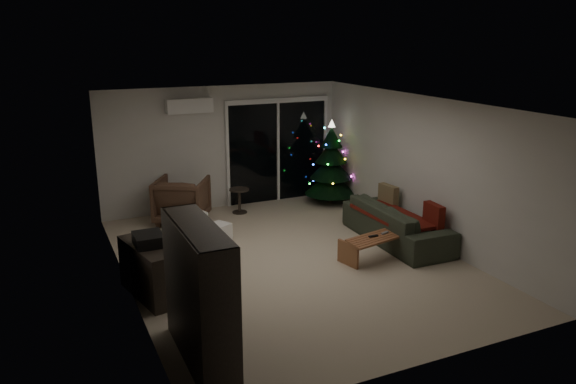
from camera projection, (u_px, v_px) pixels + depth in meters
name	position (u px, v px, depth m)	size (l,w,h in m)	color
room	(278.00, 175.00, 10.16)	(6.50, 7.51, 2.60)	beige
bookshelf	(182.00, 297.00, 5.99)	(0.40, 1.56, 1.56)	black
media_cabinet	(151.00, 270.00, 7.67)	(0.45, 1.19, 0.74)	black
stereo	(149.00, 239.00, 7.54)	(0.38, 0.45, 0.16)	black
armchair	(182.00, 200.00, 10.69)	(0.92, 0.95, 0.86)	brown
ottoman	(187.00, 225.00, 9.85)	(0.55, 0.55, 0.49)	silver
cardboard_box_a	(176.00, 249.00, 9.02)	(0.43, 0.32, 0.30)	white
cardboard_box_b	(217.00, 233.00, 9.74)	(0.44, 0.33, 0.31)	white
side_table	(239.00, 201.00, 11.28)	(0.40, 0.40, 0.50)	black
floor_lamp	(184.00, 166.00, 11.32)	(0.29, 0.29, 1.83)	black
sofa	(397.00, 223.00, 9.70)	(2.28, 0.89, 0.67)	black
sofa_throw	(392.00, 215.00, 9.62)	(0.71, 1.65, 0.05)	maroon
cushion_a	(388.00, 197.00, 10.30)	(0.13, 0.44, 0.44)	#756549
cushion_b	(434.00, 217.00, 9.16)	(0.13, 0.44, 0.44)	maroon
coffee_table	(381.00, 247.00, 8.96)	(1.27, 0.44, 0.40)	brown
remote_a	(373.00, 236.00, 8.85)	(0.16, 0.05, 0.02)	black
remote_b	(385.00, 233.00, 8.99)	(0.15, 0.04, 0.02)	slate
christmas_tree	(331.00, 162.00, 11.80)	(1.10, 1.10, 1.78)	black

